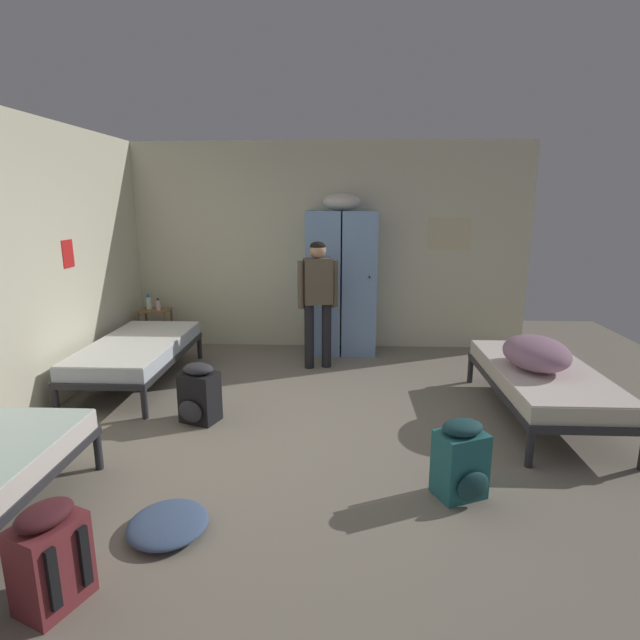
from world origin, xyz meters
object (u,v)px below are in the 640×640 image
Objects in this scene: clothes_pile_denim at (168,524)px; shelf_unit at (156,326)px; locker_bank at (341,280)px; bed_left_rear at (137,350)px; water_bottle at (149,303)px; person_traveler at (318,293)px; backpack_teal at (461,461)px; lotion_bottle at (158,305)px; bed_right at (543,379)px; bedding_heap at (536,353)px; backpack_maroon at (49,557)px; backpack_black at (199,394)px.

shelf_unit is at bearing 110.92° from clothes_pile_denim.
bed_left_rear is (-2.22, -1.31, -0.59)m from locker_bank.
locker_bank is 10.54× the size of water_bottle.
backpack_teal is (1.11, -2.70, -0.66)m from person_traveler.
backpack_teal is (3.38, -3.31, -0.40)m from water_bottle.
lotion_bottle is (-2.40, -0.12, -0.33)m from locker_bank.
bedding_heap is (-0.09, -0.02, 0.25)m from bed_right.
water_bottle is at bearing 104.74° from bed_left_rear.
bed_right is 0.27m from bedding_heap.
backpack_maroon reaches higher than bed_left_rear.
person_traveler reaches higher than bedding_heap.
backpack_maroon is at bearing -93.70° from backpack_black.
bed_left_rear is 1.35m from backpack_black.
person_traveler is at bearing -14.96° from water_bottle.
bedding_heap is at bearing 36.56° from backpack_maroon.
backpack_maroon is at bearing -77.10° from lotion_bottle.
clothes_pile_denim is at bearing -103.41° from person_traveler.
water_bottle reaches higher than bed_left_rear.
shelf_unit is 0.76× the size of bedding_heap.
bed_left_rear is at bearing 169.42° from bedding_heap.
person_traveler is at bearing -14.99° from shelf_unit.
bedding_heap reaches higher than clothes_pile_denim.
shelf_unit is 0.31m from lotion_bottle.
backpack_maroon is (0.81, -3.11, -0.12)m from bed_left_rear.
backpack_teal is 1.07× the size of clothes_pile_denim.
locker_bank is at bearing 103.92° from backpack_teal.
backpack_maroon is at bearing -123.62° from clothes_pile_denim.
person_traveler is at bearing -112.12° from locker_bank.
clothes_pile_denim is at bearing -68.13° from water_bottle.
bed_right is 4.15m from bed_left_rear.
person_traveler is 9.51× the size of lotion_bottle.
bedding_heap reaches higher than lotion_bottle.
backpack_teal and backpack_maroon have the same top height.
person_traveler is at bearing -14.45° from lotion_bottle.
water_bottle is 0.38× the size of clothes_pile_denim.
water_bottle is (-0.33, 1.25, 0.28)m from bed_left_rear.
shelf_unit reaches higher than backpack_black.
backpack_teal is 1.00× the size of backpack_maroon.
clothes_pile_denim is at bearing -64.83° from bed_left_rear.
person_traveler reaches higher than bed_right.
bedding_heap is 3.99m from backpack_maroon.
locker_bank reaches higher than shelf_unit.
locker_bank is at bearing 2.80° from lotion_bottle.
water_bottle is at bearing 135.61° from backpack_teal.
person_traveler is (-2.05, 1.39, 0.28)m from bedding_heap.
backpack_teal is (0.84, -3.37, -0.71)m from locker_bank.
locker_bank is 1.36× the size of person_traveler.
locker_bank is 3.76× the size of backpack_teal.
backpack_teal reaches higher than clothes_pile_denim.
backpack_teal is at bearing -45.16° from lotion_bottle.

